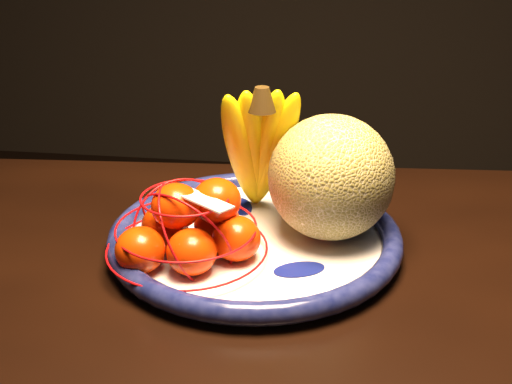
# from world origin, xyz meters

# --- Properties ---
(dining_table) EXTENTS (1.46, 0.94, 0.70)m
(dining_table) POSITION_xyz_m (-0.07, 0.07, 0.63)
(dining_table) COLOR black
(dining_table) RESTS_ON ground
(fruit_bowl) EXTENTS (0.35, 0.35, 0.03)m
(fruit_bowl) POSITION_xyz_m (-0.04, 0.22, 0.72)
(fruit_bowl) COLOR white
(fruit_bowl) RESTS_ON dining_table
(cantaloupe) EXTENTS (0.15, 0.15, 0.15)m
(cantaloupe) POSITION_xyz_m (0.05, 0.24, 0.79)
(cantaloupe) COLOR olive
(cantaloupe) RESTS_ON fruit_bowl
(banana_bunch) EXTENTS (0.13, 0.12, 0.19)m
(banana_bunch) POSITION_xyz_m (-0.05, 0.28, 0.81)
(banana_bunch) COLOR yellow
(banana_bunch) RESTS_ON fruit_bowl
(mandarin_bag) EXTENTS (0.22, 0.22, 0.12)m
(mandarin_bag) POSITION_xyz_m (-0.11, 0.17, 0.75)
(mandarin_bag) COLOR #FF3802
(mandarin_bag) RESTS_ON fruit_bowl
(price_tag) EXTENTS (0.08, 0.06, 0.01)m
(price_tag) POSITION_xyz_m (-0.09, 0.15, 0.80)
(price_tag) COLOR white
(price_tag) RESTS_ON mandarin_bag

